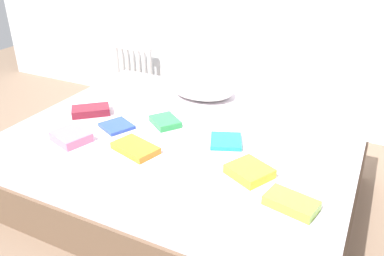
{
  "coord_description": "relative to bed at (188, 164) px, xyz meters",
  "views": [
    {
      "loc": [
        0.96,
        -1.88,
        1.59
      ],
      "look_at": [
        0.0,
        0.05,
        0.48
      ],
      "focal_mm": 36.77,
      "sensor_mm": 36.0,
      "label": 1
    }
  ],
  "objects": [
    {
      "name": "radiator",
      "position": [
        -1.22,
        1.2,
        0.08
      ],
      "size": [
        0.43,
        0.04,
        0.48
      ],
      "color": "white",
      "rests_on": "ground"
    },
    {
      "name": "textbook_yellow",
      "position": [
        0.5,
        -0.32,
        0.28
      ],
      "size": [
        0.25,
        0.24,
        0.05
      ],
      "primitive_type": "cube",
      "rotation": [
        0.0,
        0.0,
        -0.47
      ],
      "color": "yellow",
      "rests_on": "bed"
    },
    {
      "name": "textbook_green",
      "position": [
        -0.15,
        -0.01,
        0.27
      ],
      "size": [
        0.23,
        0.22,
        0.04
      ],
      "primitive_type": "cube",
      "rotation": [
        0.0,
        0.0,
        -0.63
      ],
      "color": "green",
      "rests_on": "bed"
    },
    {
      "name": "textbook_lime",
      "position": [
        0.74,
        -0.47,
        0.28
      ],
      "size": [
        0.24,
        0.17,
        0.05
      ],
      "primitive_type": "cube",
      "rotation": [
        0.0,
        0.0,
        -0.21
      ],
      "color": "#8CC638",
      "rests_on": "bed"
    },
    {
      "name": "textbook_white",
      "position": [
        0.56,
        0.1,
        0.27
      ],
      "size": [
        0.25,
        0.26,
        0.04
      ],
      "primitive_type": "cube",
      "rotation": [
        0.0,
        0.0,
        -0.94
      ],
      "color": "white",
      "rests_on": "bed"
    },
    {
      "name": "bed",
      "position": [
        0.0,
        0.0,
        0.0
      ],
      "size": [
        2.0,
        1.5,
        0.5
      ],
      "color": "brown",
      "rests_on": "ground"
    },
    {
      "name": "textbook_blue",
      "position": [
        -0.4,
        -0.18,
        0.26
      ],
      "size": [
        0.23,
        0.22,
        0.02
      ],
      "primitive_type": "cube",
      "rotation": [
        0.0,
        0.0,
        -0.44
      ],
      "color": "#2847B7",
      "rests_on": "bed"
    },
    {
      "name": "textbook_pink",
      "position": [
        -0.53,
        -0.43,
        0.28
      ],
      "size": [
        0.24,
        0.22,
        0.05
      ],
      "primitive_type": "cube",
      "rotation": [
        0.0,
        0.0,
        -0.31
      ],
      "color": "pink",
      "rests_on": "bed"
    },
    {
      "name": "textbook_orange",
      "position": [
        -0.14,
        -0.37,
        0.27
      ],
      "size": [
        0.28,
        0.22,
        0.04
      ],
      "primitive_type": "cube",
      "rotation": [
        0.0,
        0.0,
        -0.29
      ],
      "color": "orange",
      "rests_on": "bed"
    },
    {
      "name": "textbook_maroon",
      "position": [
        -0.66,
        -0.1,
        0.28
      ],
      "size": [
        0.27,
        0.26,
        0.05
      ],
      "primitive_type": "cube",
      "rotation": [
        0.0,
        0.0,
        0.71
      ],
      "color": "maroon",
      "rests_on": "bed"
    },
    {
      "name": "ground_plane",
      "position": [
        0.0,
        0.0,
        -0.25
      ],
      "size": [
        8.0,
        8.0,
        0.0
      ],
      "primitive_type": "plane",
      "color": "#7F6651"
    },
    {
      "name": "textbook_teal",
      "position": [
        0.27,
        -0.07,
        0.26
      ],
      "size": [
        0.23,
        0.23,
        0.02
      ],
      "primitive_type": "cube",
      "rotation": [
        0.0,
        0.0,
        0.39
      ],
      "color": "teal",
      "rests_on": "bed"
    },
    {
      "name": "pillow",
      "position": [
        -0.14,
        0.5,
        0.31
      ],
      "size": [
        0.45,
        0.35,
        0.11
      ],
      "primitive_type": "ellipsoid",
      "color": "white",
      "rests_on": "bed"
    }
  ]
}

